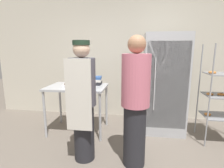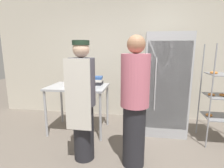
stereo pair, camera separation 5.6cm
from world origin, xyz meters
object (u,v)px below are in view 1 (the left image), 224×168
(binder_stack, at_px, (94,81))
(person_customer, at_px, (135,102))
(donut_box, at_px, (71,84))
(blender_pitcher, at_px, (69,78))
(baking_rack, at_px, (221,95))
(person_baker, at_px, (83,101))
(refrigerator, at_px, (164,84))

(binder_stack, xyz_separation_m, person_customer, (0.80, -1.06, -0.08))
(donut_box, xyz_separation_m, blender_pitcher, (-0.12, 0.21, 0.07))
(baking_rack, bearing_deg, person_customer, -149.18)
(baking_rack, height_order, blender_pitcher, baking_rack)
(person_baker, bearing_deg, person_customer, -2.14)
(baking_rack, relative_size, person_customer, 0.95)
(donut_box, distance_m, person_baker, 0.89)
(refrigerator, distance_m, baking_rack, 0.94)
(binder_stack, xyz_separation_m, person_baker, (0.09, -1.03, -0.10))
(refrigerator, bearing_deg, binder_stack, -176.77)
(donut_box, bearing_deg, blender_pitcher, 120.18)
(blender_pitcher, bearing_deg, baking_rack, -3.47)
(donut_box, distance_m, person_customer, 1.41)
(blender_pitcher, height_order, binder_stack, blender_pitcher)
(person_baker, xyz_separation_m, person_customer, (0.71, -0.03, 0.01))
(person_baker, bearing_deg, baking_rack, 21.05)
(refrigerator, height_order, blender_pitcher, refrigerator)
(donut_box, xyz_separation_m, person_baker, (0.46, -0.77, -0.07))
(refrigerator, xyz_separation_m, blender_pitcher, (-1.82, -0.13, 0.08))
(refrigerator, xyz_separation_m, donut_box, (-1.69, -0.34, 0.02))
(refrigerator, relative_size, blender_pitcher, 6.98)
(baking_rack, xyz_separation_m, binder_stack, (-2.21, 0.22, 0.15))
(refrigerator, height_order, person_baker, refrigerator)
(donut_box, bearing_deg, refrigerator, 11.36)
(blender_pitcher, xyz_separation_m, person_baker, (0.58, -0.98, -0.13))
(refrigerator, relative_size, binder_stack, 5.99)
(donut_box, relative_size, blender_pitcher, 0.98)
(person_customer, bearing_deg, donut_box, 145.78)
(refrigerator, relative_size, donut_box, 7.13)
(baking_rack, relative_size, blender_pitcher, 6.24)
(baking_rack, height_order, donut_box, baking_rack)
(blender_pitcher, bearing_deg, person_customer, -37.97)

